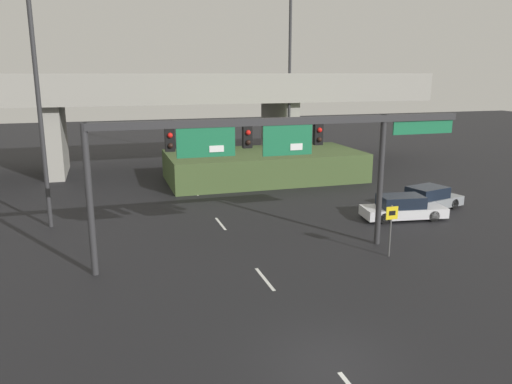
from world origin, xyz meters
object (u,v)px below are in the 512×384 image
(speed_limit_sign, at_px, (391,223))
(parked_sedan_near_right, at_px, (403,208))
(parked_sedan_mid_right, at_px, (428,199))
(highway_light_pole_near, at_px, (38,97))
(highway_light_pole_far, at_px, (290,60))
(signal_gantry, at_px, (274,144))

(speed_limit_sign, xyz_separation_m, parked_sedan_near_right, (4.02, 5.16, -0.95))
(parked_sedan_mid_right, bearing_deg, parked_sedan_near_right, -166.37)
(speed_limit_sign, height_order, parked_sedan_mid_right, speed_limit_sign)
(highway_light_pole_near, height_order, highway_light_pole_far, highway_light_pole_far)
(highway_light_pole_far, distance_m, parked_sedan_near_right, 18.34)
(parked_sedan_near_right, bearing_deg, highway_light_pole_far, 101.47)
(speed_limit_sign, relative_size, highway_light_pole_far, 0.14)
(signal_gantry, bearing_deg, speed_limit_sign, -19.05)
(speed_limit_sign, relative_size, parked_sedan_near_right, 0.49)
(highway_light_pole_near, bearing_deg, parked_sedan_near_right, -12.52)
(speed_limit_sign, distance_m, parked_sedan_mid_right, 9.50)
(highway_light_pole_far, relative_size, parked_sedan_near_right, 3.61)
(speed_limit_sign, distance_m, parked_sedan_near_right, 6.61)
(parked_sedan_near_right, distance_m, parked_sedan_mid_right, 3.11)
(highway_light_pole_far, bearing_deg, signal_gantry, -112.43)
(speed_limit_sign, distance_m, highway_light_pole_near, 18.83)
(highway_light_pole_near, distance_m, parked_sedan_mid_right, 23.20)
(speed_limit_sign, bearing_deg, signal_gantry, 160.95)
(parked_sedan_near_right, height_order, parked_sedan_mid_right, parked_sedan_mid_right)
(highway_light_pole_far, bearing_deg, highway_light_pole_near, -147.21)
(parked_sedan_near_right, bearing_deg, signal_gantry, -151.37)
(speed_limit_sign, bearing_deg, highway_light_pole_far, 81.91)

